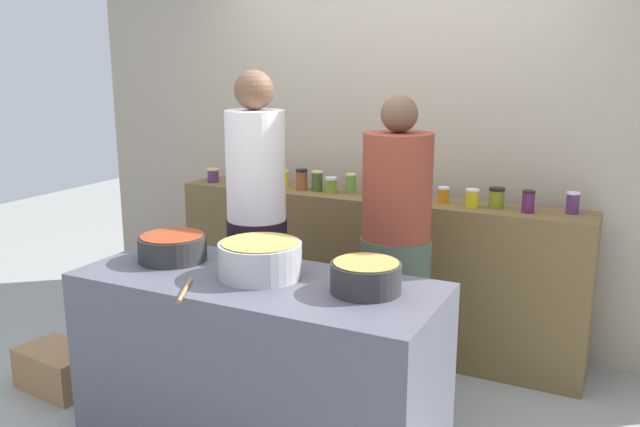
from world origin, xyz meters
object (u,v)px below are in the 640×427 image
(preserve_jar_1, at_px, (258,179))
(preserve_jar_6, at_px, (351,183))
(cooking_pot_left, at_px, (173,248))
(cook_with_tongs, at_px, (257,247))
(preserve_jar_2, at_px, (284,178))
(wooden_spoon, at_px, (185,290))
(cooking_pot_center, at_px, (261,259))
(preserve_jar_3, at_px, (302,180))
(bread_crate, at_px, (59,369))
(preserve_jar_9, at_px, (443,195))
(preserve_jar_8, at_px, (389,189))
(preserve_jar_5, at_px, (331,185))
(preserve_jar_4, at_px, (317,181))
(preserve_jar_7, at_px, (375,186))
(preserve_jar_13, at_px, (573,203))
(cook_in_cap, at_px, (395,267))
(cooking_pot_right, at_px, (366,277))
(preserve_jar_10, at_px, (472,198))
(preserve_jar_11, at_px, (497,198))
(preserve_jar_0, at_px, (213,175))
(preserve_jar_12, at_px, (528,202))

(preserve_jar_1, height_order, preserve_jar_6, preserve_jar_6)
(cooking_pot_left, height_order, cook_with_tongs, cook_with_tongs)
(preserve_jar_2, height_order, cooking_pot_left, preserve_jar_2)
(wooden_spoon, bearing_deg, cooking_pot_center, 60.35)
(preserve_jar_3, xyz_separation_m, bread_crate, (-0.87, -1.35, -0.96))
(preserve_jar_9, distance_m, cook_with_tongs, 1.17)
(preserve_jar_6, xyz_separation_m, preserve_jar_8, (0.27, -0.00, -0.01))
(preserve_jar_5, distance_m, wooden_spoon, 1.67)
(preserve_jar_4, relative_size, preserve_jar_9, 1.34)
(preserve_jar_7, height_order, bread_crate, preserve_jar_7)
(preserve_jar_2, distance_m, preserve_jar_9, 1.14)
(preserve_jar_13, relative_size, cooking_pot_left, 0.37)
(preserve_jar_5, distance_m, cook_in_cap, 0.91)
(preserve_jar_13, bearing_deg, cooking_pot_right, -116.07)
(preserve_jar_6, bearing_deg, preserve_jar_9, -1.76)
(preserve_jar_2, distance_m, preserve_jar_3, 0.19)
(preserve_jar_4, height_order, preserve_jar_8, preserve_jar_4)
(preserve_jar_5, height_order, preserve_jar_10, preserve_jar_10)
(preserve_jar_8, distance_m, cook_in_cap, 0.72)
(preserve_jar_3, bearing_deg, preserve_jar_4, 10.65)
(preserve_jar_1, distance_m, preserve_jar_4, 0.43)
(preserve_jar_11, xyz_separation_m, cook_in_cap, (-0.40, -0.59, -0.31))
(preserve_jar_13, xyz_separation_m, cook_in_cap, (-0.82, -0.63, -0.31))
(preserve_jar_1, relative_size, bread_crate, 0.23)
(preserve_jar_8, relative_size, cooking_pot_right, 0.33)
(preserve_jar_4, bearing_deg, cooking_pot_right, -55.84)
(preserve_jar_7, xyz_separation_m, cooking_pot_right, (0.50, -1.36, -0.12))
(preserve_jar_8, bearing_deg, cooking_pot_center, -94.20)
(preserve_jar_6, xyz_separation_m, wooden_spoon, (-0.02, -1.71, -0.18))
(preserve_jar_10, bearing_deg, preserve_jar_0, -179.87)
(cooking_pot_left, distance_m, cook_in_cap, 1.19)
(preserve_jar_5, distance_m, cooking_pot_right, 1.53)
(preserve_jar_7, bearing_deg, bread_crate, -134.76)
(cooking_pot_center, bearing_deg, cooking_pot_right, 2.75)
(preserve_jar_0, distance_m, cooking_pot_right, 2.15)
(preserve_jar_13, bearing_deg, cooking_pot_left, -140.99)
(preserve_jar_2, distance_m, cooking_pot_right, 1.83)
(preserve_jar_13, relative_size, cooking_pot_center, 0.32)
(cook_with_tongs, distance_m, bread_crate, 1.35)
(preserve_jar_2, bearing_deg, preserve_jar_11, -1.65)
(preserve_jar_2, height_order, preserve_jar_13, preserve_jar_13)
(preserve_jar_11, xyz_separation_m, cooking_pot_left, (-1.30, -1.35, -0.12))
(preserve_jar_7, height_order, preserve_jar_9, preserve_jar_7)
(preserve_jar_8, distance_m, preserve_jar_12, 0.86)
(preserve_jar_7, bearing_deg, cooking_pot_center, -90.25)
(preserve_jar_7, bearing_deg, preserve_jar_8, -0.45)
(preserve_jar_10, bearing_deg, preserve_jar_1, -179.37)
(preserve_jar_4, relative_size, cook_with_tongs, 0.07)
(preserve_jar_11, xyz_separation_m, cooking_pot_center, (-0.77, -1.37, -0.10))
(cooking_pot_left, distance_m, bread_crate, 1.18)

